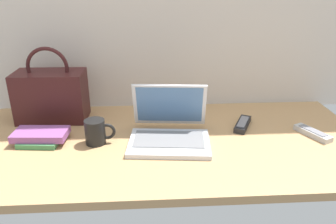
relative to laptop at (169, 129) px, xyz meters
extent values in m
cube|color=tan|center=(0.00, 0.00, -0.06)|extent=(1.60, 0.76, 0.03)
cube|color=silver|center=(0.00, -0.05, -0.04)|extent=(0.33, 0.25, 0.02)
cube|color=slate|center=(0.00, -0.03, -0.03)|extent=(0.28, 0.17, 0.00)
cube|color=silver|center=(0.01, 0.09, 0.07)|extent=(0.31, 0.10, 0.19)
cube|color=#4C72A5|center=(0.01, 0.09, 0.07)|extent=(0.27, 0.08, 0.17)
cylinder|color=black|center=(-0.29, -0.01, 0.00)|extent=(0.08, 0.08, 0.10)
torus|color=black|center=(-0.24, -0.01, 0.00)|extent=(0.07, 0.01, 0.07)
cylinder|color=brown|center=(-0.29, -0.01, 0.05)|extent=(0.07, 0.07, 0.00)
cube|color=black|center=(0.33, 0.10, -0.03)|extent=(0.11, 0.16, 0.02)
cube|color=slate|center=(0.33, 0.10, -0.02)|extent=(0.08, 0.12, 0.00)
cube|color=#B7B7B7|center=(0.59, -0.01, -0.03)|extent=(0.11, 0.16, 0.02)
cube|color=slate|center=(0.59, -0.01, -0.02)|extent=(0.08, 0.12, 0.00)
cube|color=#3F1919|center=(-0.51, 0.24, 0.06)|extent=(0.30, 0.17, 0.22)
torus|color=#3F1919|center=(-0.51, 0.24, 0.19)|extent=(0.18, 0.02, 0.18)
cube|color=#3F7F4C|center=(-0.50, 0.01, -0.04)|extent=(0.16, 0.15, 0.02)
cube|color=#8C4C8C|center=(-0.50, 0.01, -0.01)|extent=(0.21, 0.13, 0.03)
camera|label=1|loc=(-0.08, -1.19, 0.57)|focal=35.77mm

